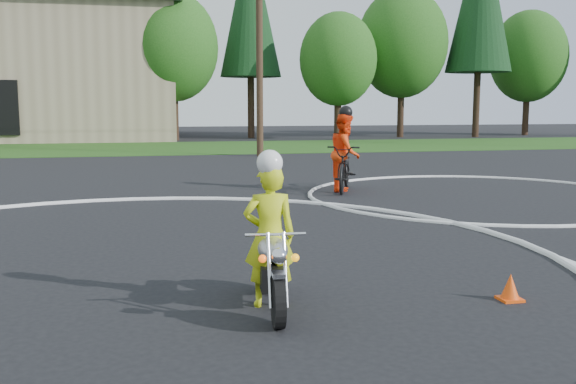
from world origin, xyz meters
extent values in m
plane|color=black|center=(0.00, 0.00, 0.00)|extent=(120.00, 120.00, 0.00)
cube|color=#1E4714|center=(0.00, 27.00, 0.01)|extent=(120.00, 10.00, 0.02)
torus|color=silver|center=(0.00, 3.00, 0.01)|extent=(12.12, 12.12, 0.12)
torus|color=silver|center=(8.00, 8.00, 0.01)|extent=(8.10, 8.10, 0.10)
cylinder|color=black|center=(1.57, 0.09, 0.26)|extent=(0.15, 0.52, 0.52)
cylinder|color=black|center=(1.67, 1.29, 0.26)|extent=(0.15, 0.52, 0.52)
cube|color=black|center=(1.62, 0.73, 0.34)|extent=(0.28, 0.49, 0.26)
ellipsoid|color=#A7A7AB|center=(1.61, 0.56, 0.67)|extent=(0.35, 0.57, 0.24)
cube|color=black|center=(1.64, 0.99, 0.64)|extent=(0.26, 0.53, 0.09)
cylinder|color=silver|center=(1.50, 0.16, 0.56)|extent=(0.06, 0.31, 0.69)
cylinder|color=silver|center=(1.65, 0.15, 0.56)|extent=(0.06, 0.31, 0.69)
cube|color=silver|center=(1.57, 0.07, 0.53)|extent=(0.14, 0.20, 0.04)
cylinder|color=white|center=(1.58, 0.30, 0.88)|extent=(0.60, 0.08, 0.03)
sphere|color=silver|center=(1.56, 0.00, 0.73)|extent=(0.15, 0.15, 0.15)
sphere|color=#FF570C|center=(1.41, 0.03, 0.70)|extent=(0.08, 0.08, 0.08)
sphere|color=orange|center=(1.72, 0.01, 0.70)|extent=(0.08, 0.08, 0.08)
cylinder|color=silver|center=(1.78, 1.06, 0.26)|extent=(0.12, 0.69, 0.07)
imported|color=#C7D716|center=(1.62, 0.79, 0.76)|extent=(0.58, 0.41, 1.52)
sphere|color=white|center=(1.61, 0.75, 1.54)|extent=(0.27, 0.27, 0.27)
imported|color=black|center=(5.18, 9.53, 0.58)|extent=(1.53, 2.34, 1.16)
imported|color=#FF3D0D|center=(5.18, 9.53, 0.97)|extent=(1.03, 1.14, 1.93)
sphere|color=black|center=(5.18, 9.53, 1.96)|extent=(0.34, 0.34, 0.34)
cone|color=#FF4D0D|center=(4.24, 0.41, 0.15)|extent=(0.22, 0.22, 0.30)
cube|color=#FF4D0D|center=(4.24, 0.41, 0.01)|extent=(0.24, 0.24, 0.03)
cylinder|color=#382619|center=(2.00, 34.00, 1.62)|extent=(0.44, 0.44, 3.24)
ellipsoid|color=#1E5116|center=(2.00, 34.00, 5.58)|extent=(5.40, 5.40, 6.48)
cylinder|color=#382619|center=(7.00, 36.00, 1.98)|extent=(0.44, 0.44, 3.96)
cone|color=black|center=(7.00, 36.00, 8.63)|extent=(3.96, 3.96, 9.35)
cylinder|color=#382619|center=(12.00, 33.00, 1.44)|extent=(0.44, 0.44, 2.88)
ellipsoid|color=#1E5116|center=(12.00, 33.00, 4.96)|extent=(4.80, 4.80, 5.76)
cylinder|color=#382619|center=(17.00, 35.00, 1.80)|extent=(0.44, 0.44, 3.60)
ellipsoid|color=#1E5116|center=(17.00, 35.00, 6.20)|extent=(6.00, 6.00, 7.20)
cylinder|color=#382619|center=(22.00, 34.00, 2.16)|extent=(0.44, 0.44, 4.32)
cylinder|color=#382619|center=(27.00, 36.00, 1.62)|extent=(0.44, 0.44, 3.24)
ellipsoid|color=#1E5116|center=(27.00, 36.00, 5.58)|extent=(5.40, 5.40, 6.48)
cylinder|color=#382619|center=(-2.00, 35.00, 1.44)|extent=(0.44, 0.44, 2.88)
ellipsoid|color=#1E5116|center=(-2.00, 35.00, 4.96)|extent=(4.80, 4.80, 5.76)
cylinder|color=#473321|center=(5.00, 21.00, 5.00)|extent=(0.28, 0.28, 10.00)
camera|label=1|loc=(0.39, -5.75, 2.13)|focal=40.00mm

